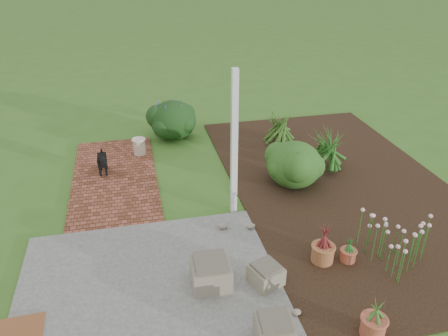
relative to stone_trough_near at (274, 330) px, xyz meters
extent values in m
plane|color=#3C6A21|center=(-0.10, 2.68, -0.18)|extent=(80.00, 80.00, 0.00)
cube|color=#5B5B59|center=(-1.35, 0.93, -0.16)|extent=(3.50, 3.50, 0.04)
cube|color=#5B2F1C|center=(-1.80, 4.43, -0.16)|extent=(1.60, 3.50, 0.04)
cube|color=black|center=(2.40, 3.18, -0.17)|extent=(4.00, 7.00, 0.03)
cube|color=white|center=(0.20, 2.78, 1.07)|extent=(0.10, 0.10, 2.50)
cube|color=#77725A|center=(0.00, 0.00, 0.00)|extent=(0.46, 0.46, 0.28)
cube|color=#747059|center=(0.19, 0.93, -0.01)|extent=(0.50, 0.50, 0.26)
cube|color=#766958|center=(-0.54, 1.07, 0.03)|extent=(0.53, 0.53, 0.34)
cube|color=brown|center=(-3.02, 0.76, -0.13)|extent=(0.75, 0.49, 0.02)
cube|color=black|center=(-2.01, 4.64, 0.13)|extent=(0.18, 0.38, 0.17)
cylinder|color=black|center=(-2.07, 4.51, -0.05)|extent=(0.05, 0.05, 0.19)
cylinder|color=black|center=(-1.95, 4.51, -0.05)|extent=(0.05, 0.05, 0.19)
cylinder|color=black|center=(-2.07, 4.78, -0.05)|extent=(0.05, 0.05, 0.19)
cylinder|color=black|center=(-1.96, 4.78, -0.05)|extent=(0.05, 0.05, 0.19)
sphere|color=black|center=(-2.01, 4.41, 0.27)|extent=(0.16, 0.16, 0.16)
cone|color=black|center=(-2.02, 4.84, 0.25)|extent=(0.07, 0.12, 0.14)
cylinder|color=beige|center=(-1.26, 5.33, 0.03)|extent=(0.30, 0.30, 0.34)
ellipsoid|color=#124010|center=(1.51, 3.40, 0.29)|extent=(1.22, 1.22, 0.87)
cylinder|color=#A26036|center=(1.13, 1.19, -0.02)|extent=(0.38, 0.38, 0.26)
cylinder|color=#AE543A|center=(1.50, 1.12, -0.06)|extent=(0.27, 0.27, 0.18)
cylinder|color=#AB513A|center=(1.16, -0.18, -0.03)|extent=(0.29, 0.29, 0.25)
ellipsoid|color=black|center=(-0.43, 6.15, 0.27)|extent=(1.19, 1.19, 0.91)
camera|label=1|loc=(-1.35, -3.35, 4.02)|focal=35.00mm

